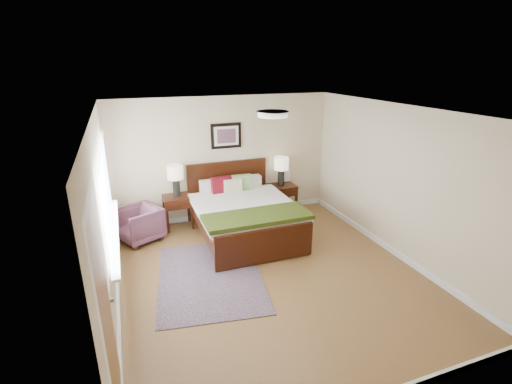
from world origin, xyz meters
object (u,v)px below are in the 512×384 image
(rug_persian, at_px, (210,277))
(nightstand_left, at_px, (178,202))
(lamp_right, at_px, (281,166))
(armchair, at_px, (139,224))
(bed, at_px, (243,209))
(nightstand_right, at_px, (281,196))
(lamp_left, at_px, (175,176))

(rug_persian, bearing_deg, nightstand_left, 102.72)
(lamp_right, xyz_separation_m, armchair, (-2.97, -0.35, -0.71))
(bed, relative_size, armchair, 3.09)
(nightstand_right, bearing_deg, bed, -143.62)
(nightstand_left, bearing_deg, lamp_right, 0.57)
(lamp_right, distance_m, armchair, 3.07)
(nightstand_left, bearing_deg, rug_persian, -85.93)
(rug_persian, bearing_deg, lamp_right, 53.01)
(nightstand_right, xyz_separation_m, lamp_right, (0.00, 0.01, 0.66))
(bed, bearing_deg, armchair, 164.99)
(lamp_left, bearing_deg, nightstand_right, -0.36)
(nightstand_left, height_order, lamp_left, lamp_left)
(armchair, bearing_deg, lamp_right, 72.29)
(nightstand_right, distance_m, armchair, 2.99)
(armchair, bearing_deg, nightstand_left, 89.01)
(nightstand_left, relative_size, rug_persian, 0.30)
(bed, xyz_separation_m, nightstand_left, (-1.08, 0.82, -0.02))
(bed, relative_size, nightstand_left, 3.38)
(nightstand_left, relative_size, armchair, 0.91)
(armchair, relative_size, rug_persian, 0.33)
(armchair, bearing_deg, nightstand_right, 72.03)
(bed, xyz_separation_m, armchair, (-1.84, 0.49, -0.22))
(lamp_right, distance_m, rug_persian, 3.07)
(nightstand_left, distance_m, nightstand_right, 2.21)
(lamp_left, relative_size, lamp_right, 1.00)
(bed, height_order, lamp_right, lamp_right)
(armchair, bearing_deg, lamp_left, 90.38)
(armchair, bearing_deg, rug_persian, 3.92)
(bed, height_order, nightstand_left, bed)
(lamp_right, bearing_deg, rug_persian, -135.64)
(rug_persian, bearing_deg, nightstand_right, 52.81)
(nightstand_right, xyz_separation_m, rug_persian, (-2.07, -2.01, -0.37))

